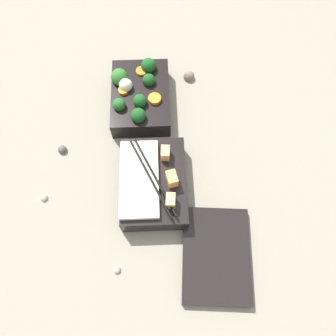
{
  "coord_description": "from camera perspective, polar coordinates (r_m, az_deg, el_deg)",
  "views": [
    {
      "loc": [
        0.39,
        0.03,
        0.7
      ],
      "look_at": [
        0.1,
        0.04,
        0.05
      ],
      "focal_mm": 35.0,
      "sensor_mm": 36.0,
      "label": 1
    }
  ],
  "objects": [
    {
      "name": "ground_plane",
      "position": [
        0.8,
        -3.05,
        4.97
      ],
      "size": [
        3.0,
        3.0,
        0.0
      ],
      "primitive_type": "plane",
      "color": "gray"
    },
    {
      "name": "bento_tray_vegetable",
      "position": [
        0.83,
        -4.95,
        12.39
      ],
      "size": [
        0.2,
        0.14,
        0.08
      ],
      "color": "black",
      "rests_on": "ground_plane"
    },
    {
      "name": "pebble_1",
      "position": [
        0.9,
        3.66,
        15.68
      ],
      "size": [
        0.03,
        0.03,
        0.03
      ],
      "primitive_type": "sphere",
      "color": "#7A6B5B",
      "rests_on": "ground_plane"
    },
    {
      "name": "pebble_0",
      "position": [
        0.82,
        -17.93,
        3.07
      ],
      "size": [
        0.02,
        0.02,
        0.02
      ],
      "primitive_type": "sphere",
      "color": "#595651",
      "rests_on": "ground_plane"
    },
    {
      "name": "bento_lid",
      "position": [
        0.71,
        8.36,
        -14.72
      ],
      "size": [
        0.21,
        0.15,
        0.02
      ],
      "primitive_type": "cube",
      "rotation": [
        0.0,
        0.0,
        -0.07
      ],
      "color": "black",
      "rests_on": "ground_plane"
    },
    {
      "name": "bento_tray_rice",
      "position": [
        0.72,
        -2.68,
        -2.6
      ],
      "size": [
        0.2,
        0.14,
        0.08
      ],
      "color": "black",
      "rests_on": "ground_plane"
    },
    {
      "name": "pebble_3",
      "position": [
        0.78,
        -20.78,
        -4.94
      ],
      "size": [
        0.02,
        0.02,
        0.02
      ],
      "primitive_type": "sphere",
      "color": "gray",
      "rests_on": "ground_plane"
    },
    {
      "name": "pebble_2",
      "position": [
        0.71,
        -8.83,
        -17.2
      ],
      "size": [
        0.02,
        0.02,
        0.02
      ],
      "primitive_type": "sphere",
      "color": "gray",
      "rests_on": "ground_plane"
    }
  ]
}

